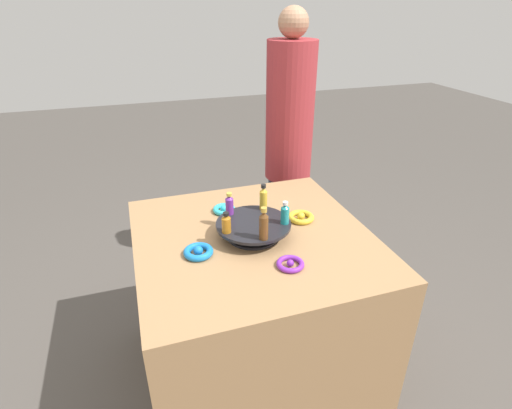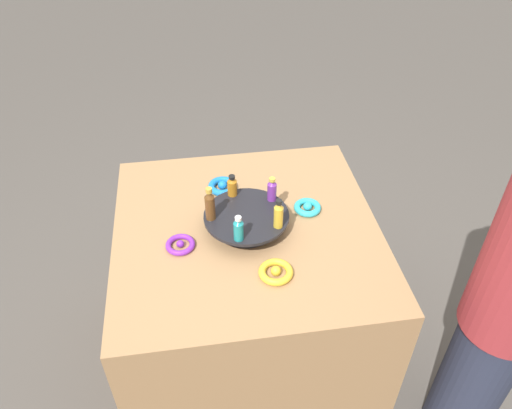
{
  "view_description": "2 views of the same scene",
  "coord_description": "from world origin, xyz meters",
  "views": [
    {
      "loc": [
        1.32,
        -0.42,
        1.64
      ],
      "look_at": [
        -0.04,
        0.02,
        0.9
      ],
      "focal_mm": 28.0,
      "sensor_mm": 36.0,
      "label": 1
    },
    {
      "loc": [
        0.16,
        1.32,
        1.99
      ],
      "look_at": [
        -0.03,
        0.02,
        0.9
      ],
      "focal_mm": 35.0,
      "sensor_mm": 36.0,
      "label": 2
    }
  ],
  "objects": [
    {
      "name": "bottle_purple",
      "position": [
        -0.1,
        -0.07,
        0.89
      ],
      "size": [
        0.03,
        0.03,
        0.1
      ],
      "color": "#702D93",
      "rests_on": "display_stand"
    },
    {
      "name": "ribbon_bow_teal",
      "position": [
        -0.24,
        -0.06,
        0.79
      ],
      "size": [
        0.1,
        0.1,
        0.03
      ],
      "color": "#2DB7CC",
      "rests_on": "party_table"
    },
    {
      "name": "display_stand",
      "position": [
        0.0,
        0.0,
        0.82
      ],
      "size": [
        0.3,
        0.3,
        0.06
      ],
      "color": "black",
      "rests_on": "party_table"
    },
    {
      "name": "bottle_teal",
      "position": [
        0.04,
        0.12,
        0.89
      ],
      "size": [
        0.03,
        0.03,
        0.1
      ],
      "color": "teal",
      "rests_on": "display_stand"
    },
    {
      "name": "ground_plane",
      "position": [
        0.0,
        0.0,
        0.0
      ],
      "size": [
        12.0,
        12.0,
        0.0
      ],
      "primitive_type": "plane",
      "color": "#4C4742"
    },
    {
      "name": "ribbon_bow_purple",
      "position": [
        0.24,
        0.06,
        0.79
      ],
      "size": [
        0.1,
        0.1,
        0.03
      ],
      "color": "purple",
      "rests_on": "party_table"
    },
    {
      "name": "bottle_gold",
      "position": [
        -0.1,
        0.08,
        0.9
      ],
      "size": [
        0.03,
        0.03,
        0.11
      ],
      "color": "gold",
      "rests_on": "display_stand"
    },
    {
      "name": "bottle_brown",
      "position": [
        0.13,
        -0.0,
        0.9
      ],
      "size": [
        0.03,
        0.03,
        0.13
      ],
      "color": "brown",
      "rests_on": "display_stand"
    },
    {
      "name": "ribbon_bow_blue",
      "position": [
        0.06,
        -0.24,
        0.79
      ],
      "size": [
        0.11,
        0.11,
        0.04
      ],
      "color": "blue",
      "rests_on": "party_table"
    },
    {
      "name": "ribbon_bow_gold",
      "position": [
        -0.06,
        0.24,
        0.79
      ],
      "size": [
        0.11,
        0.11,
        0.03
      ],
      "color": "gold",
      "rests_on": "party_table"
    },
    {
      "name": "party_table",
      "position": [
        0.0,
        0.0,
        0.39
      ],
      "size": [
        0.95,
        0.95,
        0.78
      ],
      "color": "#9E754C",
      "rests_on": "ground_plane"
    },
    {
      "name": "bottle_amber",
      "position": [
        0.04,
        -0.12,
        0.88
      ],
      "size": [
        0.04,
        0.04,
        0.09
      ],
      "color": "#AD6B19",
      "rests_on": "display_stand"
    }
  ]
}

